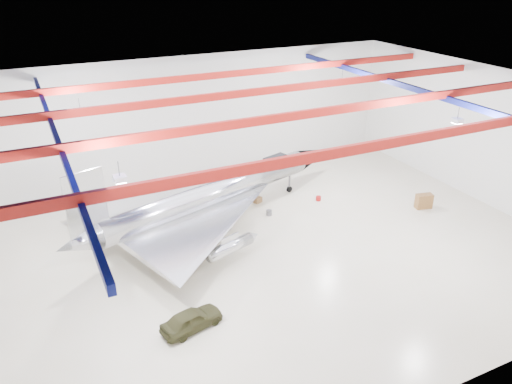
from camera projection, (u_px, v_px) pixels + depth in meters
floor at (262, 250)px, 34.86m from camera, size 40.00×40.00×0.00m
wall_back at (188, 118)px, 44.76m from camera, size 40.00×0.00×40.00m
wall_right at (483, 135)px, 40.38m from camera, size 0.00×30.00×30.00m
ceiling at (263, 94)px, 30.19m from camera, size 40.00×40.00×0.00m
ceiling_structure at (263, 105)px, 30.48m from camera, size 39.50×29.50×1.08m
jet_aircraft at (213, 196)px, 37.32m from camera, size 25.36×18.66×7.11m
jeep at (192, 319)px, 27.21m from camera, size 3.76×2.21×1.20m
desk at (424, 201)px, 40.48m from camera, size 1.44×0.95×1.21m
crate_ply at (210, 237)px, 36.18m from camera, size 0.48×0.40×0.31m
toolbox_red at (171, 221)px, 38.37m from camera, size 0.53×0.45×0.34m
engine_drum at (269, 213)px, 39.51m from camera, size 0.59×0.59×0.42m
parts_bin at (258, 200)px, 41.57m from camera, size 0.80×0.72×0.46m
crate_small at (140, 234)px, 36.67m from camera, size 0.44×0.41×0.25m
tool_chest at (318, 198)px, 41.90m from camera, size 0.49×0.49×0.38m
spares_box at (249, 188)px, 43.81m from camera, size 0.45×0.45×0.37m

